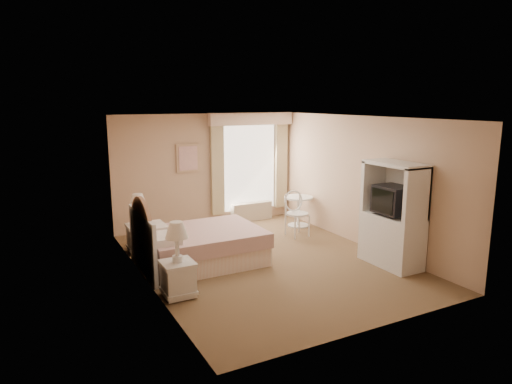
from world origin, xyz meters
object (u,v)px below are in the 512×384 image
bed (197,245)px  cafe_chair (296,210)px  nightstand_near (178,269)px  round_table (299,206)px  armoire (393,223)px  nightstand_far (139,230)px

bed → cafe_chair: (2.43, 0.64, 0.22)m
nightstand_near → round_table: (3.59, 2.38, 0.04)m
bed → armoire: armoire is taller
nightstand_near → armoire: size_ratio=0.62×
cafe_chair → armoire: armoire is taller
nightstand_near → armoire: (3.65, -0.44, 0.32)m
nightstand_far → armoire: bearing=-36.6°
armoire → bed: bearing=151.4°
bed → armoire: 3.37m
bed → nightstand_far: size_ratio=1.90×
round_table → armoire: armoire is taller
bed → round_table: 3.12m
bed → armoire: bearing=-28.6°
round_table → nightstand_near: bearing=-146.5°
round_table → cafe_chair: bearing=-127.9°
round_table → cafe_chair: (-0.45, -0.58, 0.10)m
bed → nightstand_near: bearing=-121.5°
nightstand_near → round_table: bearing=33.5°
nightstand_far → armoire: (3.65, -2.72, 0.33)m
nightstand_near → armoire: 3.69m
bed → nightstand_near: 1.37m
nightstand_near → cafe_chair: nightstand_near is taller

